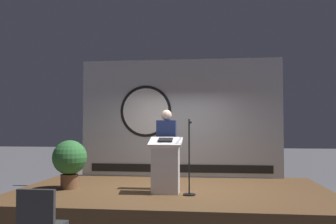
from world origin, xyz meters
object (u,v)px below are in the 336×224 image
speaker_person (166,148)px  audience_chair_left (41,222)px  potted_plant (70,160)px  microphone_stand (189,168)px  podium (166,166)px

speaker_person → audience_chair_left: speaker_person is taller
speaker_person → potted_plant: size_ratio=1.63×
microphone_stand → audience_chair_left: bearing=-117.4°
speaker_person → potted_plant: bearing=-174.2°
podium → potted_plant: 2.07m
potted_plant → audience_chair_left: 3.50m
potted_plant → audience_chair_left: size_ratio=1.13×
potted_plant → audience_chair_left: potted_plant is taller
speaker_person → audience_chair_left: (-1.03, -3.54, -0.64)m
microphone_stand → audience_chair_left: 3.35m
microphone_stand → potted_plant: bearing=171.6°
podium → potted_plant: bearing=172.3°
podium → speaker_person: bearing=94.9°
potted_plant → speaker_person: bearing=5.8°
potted_plant → audience_chair_left: bearing=-73.5°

